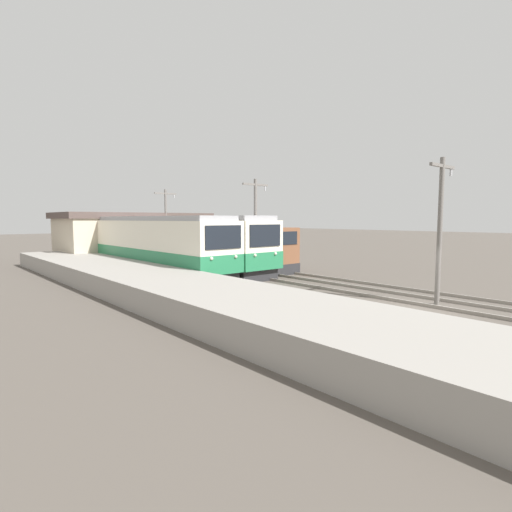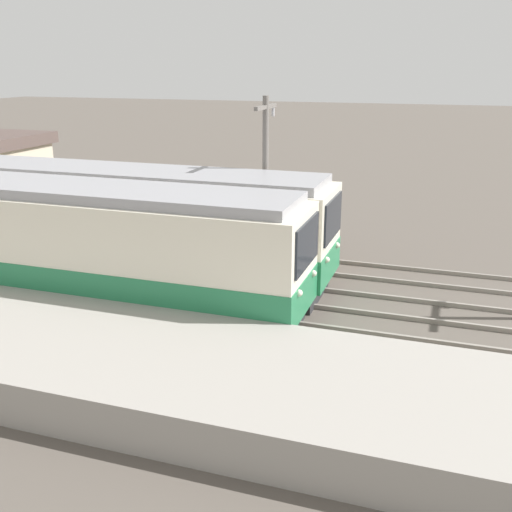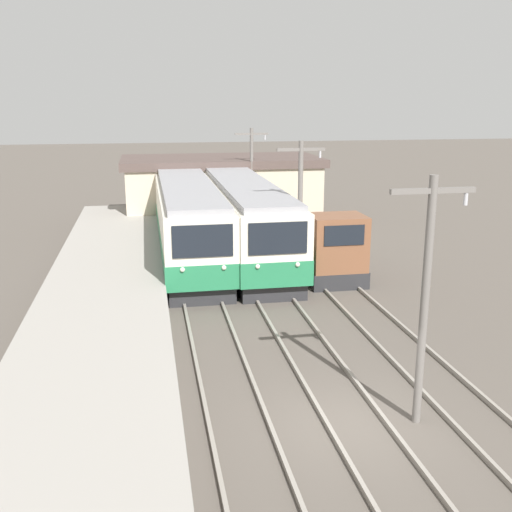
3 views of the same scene
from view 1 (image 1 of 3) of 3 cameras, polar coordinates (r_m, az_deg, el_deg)
name	(u,v)px [view 1 (image 1 of 3)]	position (r m, az deg, el deg)	size (l,w,h in m)	color
ground_plane	(413,310)	(16.91, 21.52, -7.19)	(200.00, 200.00, 0.00)	#564F47
platform_left	(306,325)	(11.74, 7.14, -9.79)	(4.50, 54.00, 1.00)	gray
track_left	(376,319)	(14.69, 16.78, -8.63)	(1.54, 60.00, 0.14)	gray
track_center	(416,307)	(17.07, 21.84, -6.84)	(1.54, 60.00, 0.14)	gray
track_right	(449,298)	(19.75, 25.85, -5.38)	(1.54, 60.00, 0.14)	gray
commuter_train_left	(158,247)	(26.68, -13.88, 1.24)	(2.84, 14.56, 3.73)	#28282B
commuter_train_center	(195,245)	(28.05, -8.77, 1.54)	(2.84, 14.73, 3.75)	#28282B
shunting_locomotive	(260,254)	(27.08, 0.62, 0.34)	(2.40, 5.82, 3.00)	#28282B
catenary_mast_near	(440,225)	(18.02, 24.81, 4.10)	(2.00, 0.20, 6.03)	slate
catenary_mast_mid	(256,223)	(25.08, -0.07, 4.79)	(2.00, 0.20, 6.03)	slate
catenary_mast_far	(166,222)	(34.64, -12.72, 4.80)	(2.00, 0.20, 6.03)	slate
station_building	(135,236)	(36.77, -16.95, 2.75)	(12.60, 6.30, 4.08)	beige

